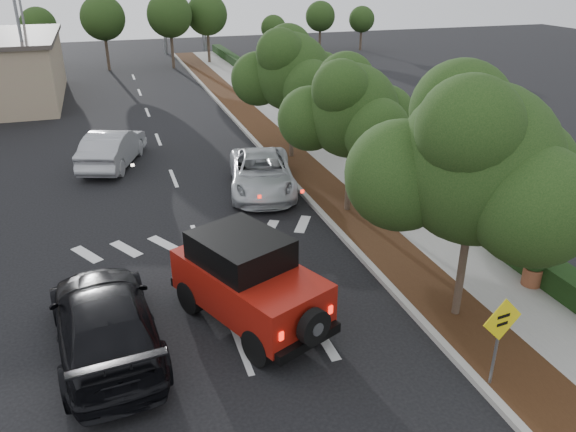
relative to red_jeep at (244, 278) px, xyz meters
name	(u,v)px	position (x,y,z in m)	size (l,w,h in m)	color
ground	(240,346)	(-0.41, -1.12, -1.18)	(120.00, 120.00, 0.00)	black
curb	(277,166)	(4.19, 10.88, -1.10)	(0.20, 70.00, 0.15)	#9E9B93
planting_strip	(298,164)	(5.19, 10.88, -1.12)	(1.80, 70.00, 0.12)	black
sidewalk	(337,159)	(7.09, 10.88, -1.12)	(2.00, 70.00, 0.12)	gray
hedge	(365,149)	(8.49, 10.88, -0.78)	(0.80, 70.00, 0.80)	black
transmission_tower	(186,52)	(5.59, 46.88, -1.18)	(7.00, 4.00, 28.00)	slate
street_tree_near	(455,316)	(5.19, -1.62, -1.18)	(3.80, 3.80, 5.92)	black
street_tree_mid	(347,212)	(5.19, 5.38, -1.18)	(3.20, 3.20, 5.32)	black
street_tree_far	(291,158)	(5.19, 11.88, -1.18)	(3.40, 3.40, 5.62)	black
light_pole_a	(35,113)	(-6.91, 24.88, -1.18)	(2.00, 0.22, 9.00)	slate
light_pole_b	(34,78)	(-7.91, 36.88, -1.18)	(2.00, 0.22, 9.00)	slate
red_jeep	(244,278)	(0.00, 0.00, 0.00)	(3.51, 4.74, 2.32)	black
silver_suv_ahead	(262,173)	(2.79, 8.40, -0.44)	(2.45, 5.32, 1.48)	#B8BDC1
black_suv_oncoming	(105,321)	(-3.40, -0.24, -0.37)	(2.26, 5.55, 1.61)	black
silver_sedan_oncoming	(113,148)	(-2.72, 13.43, -0.36)	(1.72, 4.93, 1.63)	#97989E
speed_hump_sign	(500,330)	(4.39, -4.16, 0.31)	(1.01, 0.14, 2.15)	slate
terracotta_planter	(535,264)	(7.99, -1.08, -0.39)	(0.67, 0.67, 1.17)	brown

